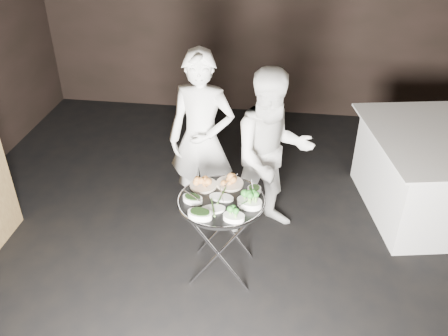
# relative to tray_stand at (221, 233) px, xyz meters

# --- Properties ---
(floor) EXTENTS (6.00, 7.00, 0.05)m
(floor) POSITION_rel_tray_stand_xyz_m (0.15, -0.28, -0.44)
(floor) COLOR black
(floor) RESTS_ON ground
(wall_back) EXTENTS (6.00, 0.05, 3.00)m
(wall_back) POSITION_rel_tray_stand_xyz_m (0.15, 3.24, 1.09)
(wall_back) COLOR black
(wall_back) RESTS_ON floor
(tray_stand) EXTENTS (0.50, 0.42, 0.74)m
(tray_stand) POSITION_rel_tray_stand_xyz_m (0.00, 0.00, 0.00)
(tray_stand) COLOR silver
(tray_stand) RESTS_ON floor
(serving_tray) EXTENTS (0.69, 0.69, 0.04)m
(serving_tray) POSITION_rel_tray_stand_xyz_m (-0.00, 0.00, 0.33)
(serving_tray) COLOR black
(serving_tray) RESTS_ON tray_stand
(potato_plate_a) EXTENTS (0.22, 0.22, 0.08)m
(potato_plate_a) POSITION_rel_tray_stand_xyz_m (-0.17, 0.16, 0.37)
(potato_plate_a) COLOR beige
(potato_plate_a) RESTS_ON serving_tray
(potato_plate_b) EXTENTS (0.22, 0.22, 0.08)m
(potato_plate_b) POSITION_rel_tray_stand_xyz_m (0.04, 0.22, 0.37)
(potato_plate_b) COLOR beige
(potato_plate_b) RESTS_ON serving_tray
(greens_bowl) EXTENTS (0.11, 0.11, 0.06)m
(greens_bowl) POSITION_rel_tray_stand_xyz_m (0.24, 0.14, 0.37)
(greens_bowl) COLOR white
(greens_bowl) RESTS_ON serving_tray
(asparagus_plate_a) EXTENTS (0.21, 0.14, 0.04)m
(asparagus_plate_a) POSITION_rel_tray_stand_xyz_m (-0.00, 0.02, 0.36)
(asparagus_plate_a) COLOR white
(asparagus_plate_a) RESTS_ON serving_tray
(asparagus_plate_b) EXTENTS (0.21, 0.15, 0.04)m
(asparagus_plate_b) POSITION_rel_tray_stand_xyz_m (-0.04, -0.14, 0.36)
(asparagus_plate_b) COLOR white
(asparagus_plate_b) RESTS_ON serving_tray
(spinach_bowl_a) EXTENTS (0.18, 0.15, 0.07)m
(spinach_bowl_a) POSITION_rel_tray_stand_xyz_m (-0.22, -0.05, 0.37)
(spinach_bowl_a) COLOR white
(spinach_bowl_a) RESTS_ON serving_tray
(spinach_bowl_b) EXTENTS (0.20, 0.14, 0.08)m
(spinach_bowl_b) POSITION_rel_tray_stand_xyz_m (-0.13, -0.24, 0.37)
(spinach_bowl_b) COLOR white
(spinach_bowl_b) RESTS_ON serving_tray
(broccoli_bowl_a) EXTENTS (0.23, 0.19, 0.08)m
(broccoli_bowl_a) POSITION_rel_tray_stand_xyz_m (0.22, -0.04, 0.38)
(broccoli_bowl_a) COLOR white
(broccoli_bowl_a) RESTS_ON serving_tray
(broccoli_bowl_b) EXTENTS (0.17, 0.13, 0.07)m
(broccoli_bowl_b) POSITION_rel_tray_stand_xyz_m (0.12, -0.23, 0.37)
(broccoli_bowl_b) COLOR white
(broccoli_bowl_b) RESTS_ON serving_tray
(serving_utensils) EXTENTS (0.59, 0.43, 0.01)m
(serving_utensils) POSITION_rel_tray_stand_xyz_m (0.02, 0.07, 0.39)
(serving_utensils) COLOR silver
(serving_utensils) RESTS_ON serving_tray
(waiter_left) EXTENTS (0.65, 0.46, 1.68)m
(waiter_left) POSITION_rel_tray_stand_xyz_m (-0.29, 0.77, 0.43)
(waiter_left) COLOR silver
(waiter_left) RESTS_ON floor
(waiter_right) EXTENTS (0.94, 0.84, 1.59)m
(waiter_right) POSITION_rel_tray_stand_xyz_m (0.35, 0.67, 0.38)
(waiter_right) COLOR silver
(waiter_right) RESTS_ON floor
(dining_table) EXTENTS (1.49, 1.49, 0.85)m
(dining_table) POSITION_rel_tray_stand_xyz_m (2.00, 1.16, 0.01)
(dining_table) COLOR white
(dining_table) RESTS_ON floor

